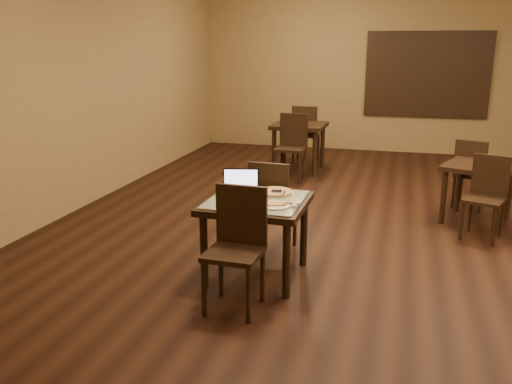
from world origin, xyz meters
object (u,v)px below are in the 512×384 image
(other_table_a, at_px, (479,175))
(other_table_a_chair_near, at_px, (487,192))
(chair_main_far, at_px, (271,202))
(other_table_a_chair_far, at_px, (471,170))
(pizza_pan, at_px, (275,193))
(chair_main_near, at_px, (237,240))
(laptop, at_px, (239,188))
(other_table_b_chair_far, at_px, (305,131))
(tiled_table, at_px, (256,210))
(other_table_b_chair_near, at_px, (292,143))
(other_table_b, at_px, (299,132))

(other_table_a, bearing_deg, other_table_a_chair_near, -66.43)
(chair_main_far, relative_size, other_table_a_chair_far, 1.06)
(other_table_a, relative_size, other_table_a_chair_near, 1.06)
(pizza_pan, relative_size, other_table_a_chair_near, 0.38)
(chair_main_near, bearing_deg, pizza_pan, 84.46)
(laptop, xyz_separation_m, other_table_b_chair_far, (-0.26, 4.95, -0.23))
(tiled_table, xyz_separation_m, other_table_a_chair_near, (2.22, 1.73, -0.13))
(chair_main_near, relative_size, other_table_a, 1.03)
(tiled_table, height_order, chair_main_near, chair_main_near)
(other_table_a_chair_near, relative_size, other_table_a_chair_far, 1.00)
(pizza_pan, xyz_separation_m, other_table_a_chair_far, (2.04, 2.59, -0.24))
(pizza_pan, bearing_deg, chair_main_far, 108.66)
(other_table_b_chair_near, bearing_deg, other_table_a_chair_near, -36.10)
(other_table_b_chair_far, bearing_deg, other_table_b, 92.22)
(laptop, distance_m, other_table_a_chair_far, 3.62)
(other_table_a, height_order, other_table_a_chair_near, other_table_a_chair_near)
(other_table_a, bearing_deg, tiled_table, -113.30)
(other_table_a, bearing_deg, other_table_a_chair_far, 113.57)
(tiled_table, xyz_separation_m, chair_main_near, (0.00, -0.61, -0.08))
(other_table_a_chair_far, bearing_deg, other_table_a_chair_near, 113.57)
(laptop, bearing_deg, chair_main_far, 55.99)
(chair_main_near, distance_m, other_table_b_chair_near, 4.46)
(chair_main_near, relative_size, laptop, 2.61)
(other_table_b, height_order, other_table_b_chair_near, other_table_b_chair_near)
(chair_main_far, distance_m, other_table_b, 3.85)
(chair_main_far, distance_m, other_table_b_chair_near, 3.24)
(chair_main_near, height_order, chair_main_far, chair_main_near)
(tiled_table, bearing_deg, laptop, 153.08)
(chair_main_far, relative_size, other_table_b_chair_far, 0.94)
(tiled_table, bearing_deg, pizza_pan, 64.27)
(laptop, height_order, other_table_a_chair_far, laptop)
(other_table_a_chair_near, distance_m, other_table_b, 3.81)
(laptop, xyz_separation_m, pizza_pan, (0.32, 0.13, -0.06))
(other_table_a, bearing_deg, other_table_b_chair_near, 170.35)
(pizza_pan, height_order, other_table_a_chair_far, other_table_a_chair_far)
(pizza_pan, xyz_separation_m, other_table_b, (-0.58, 4.20, -0.09))
(tiled_table, relative_size, chair_main_near, 0.91)
(tiled_table, relative_size, other_table_a, 0.94)
(tiled_table, bearing_deg, chair_main_near, -88.83)
(other_table_b, bearing_deg, tiled_table, -82.19)
(laptop, relative_size, other_table_a, 0.39)
(other_table_a_chair_far, bearing_deg, pizza_pan, 72.32)
(other_table_a_chair_near, bearing_deg, other_table_b_chair_near, 162.54)
(other_table_a_chair_far, distance_m, other_table_b_chair_near, 2.80)
(pizza_pan, xyz_separation_m, other_table_a, (2.07, 2.04, -0.16))
(tiled_table, bearing_deg, other_table_a_chair_near, 38.74)
(other_table_a_chair_near, bearing_deg, chair_main_near, -112.90)
(chair_main_far, bearing_deg, tiled_table, 94.43)
(chair_main_near, distance_m, chair_main_far, 1.22)
(laptop, height_order, pizza_pan, laptop)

